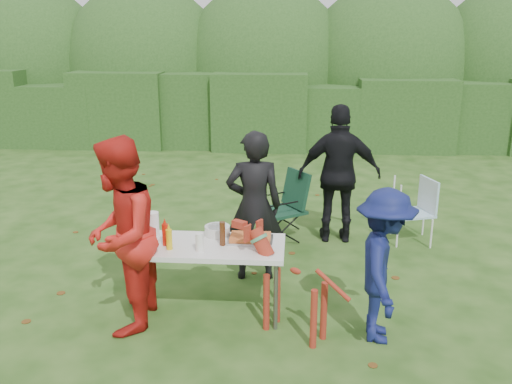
# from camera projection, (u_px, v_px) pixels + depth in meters

# --- Properties ---
(ground) EXTENTS (80.00, 80.00, 0.00)m
(ground) POSITION_uv_depth(u_px,v_px,m) (210.00, 304.00, 5.69)
(ground) COLOR #1E4211
(hedge_row) EXTENTS (22.00, 1.40, 1.70)m
(hedge_row) POSITION_uv_depth(u_px,v_px,m) (261.00, 112.00, 13.08)
(hedge_row) COLOR #23471C
(hedge_row) RESTS_ON ground
(shrub_backdrop) EXTENTS (20.00, 2.60, 3.20)m
(shrub_backdrop) POSITION_uv_depth(u_px,v_px,m) (265.00, 75.00, 14.39)
(shrub_backdrop) COLOR #3D6628
(shrub_backdrop) RESTS_ON ground
(folding_table) EXTENTS (1.50, 0.70, 0.74)m
(folding_table) POSITION_uv_depth(u_px,v_px,m) (208.00, 249.00, 5.33)
(folding_table) COLOR silver
(folding_table) RESTS_ON ground
(person_cook) EXTENTS (0.68, 0.49, 1.73)m
(person_cook) POSITION_uv_depth(u_px,v_px,m) (254.00, 206.00, 6.07)
(person_cook) COLOR black
(person_cook) RESTS_ON ground
(person_red_jacket) EXTENTS (0.73, 0.92, 1.86)m
(person_red_jacket) POSITION_uv_depth(u_px,v_px,m) (120.00, 236.00, 5.01)
(person_red_jacket) COLOR red
(person_red_jacket) RESTS_ON ground
(person_black_puffy) EXTENTS (1.09, 0.46, 1.85)m
(person_black_puffy) POSITION_uv_depth(u_px,v_px,m) (339.00, 174.00, 7.15)
(person_black_puffy) COLOR black
(person_black_puffy) RESTS_ON ground
(child) EXTENTS (0.61, 0.97, 1.44)m
(child) POSITION_uv_depth(u_px,v_px,m) (383.00, 266.00, 4.87)
(child) COLOR #11194F
(child) RESTS_ON ground
(dog) EXTENTS (1.10, 0.91, 0.99)m
(dog) POSITION_uv_depth(u_px,v_px,m) (295.00, 286.00, 4.99)
(dog) COLOR maroon
(dog) RESTS_ON ground
(camping_chair) EXTENTS (0.83, 0.83, 0.96)m
(camping_chair) POSITION_uv_depth(u_px,v_px,m) (282.00, 207.00, 7.27)
(camping_chair) COLOR #133725
(camping_chair) RESTS_ON ground
(lawn_chair) EXTENTS (0.65, 0.65, 0.88)m
(lawn_chair) POSITION_uv_depth(u_px,v_px,m) (412.00, 210.00, 7.25)
(lawn_chair) COLOR #59AACD
(lawn_chair) RESTS_ON ground
(food_tray) EXTENTS (0.45, 0.30, 0.02)m
(food_tray) POSITION_uv_depth(u_px,v_px,m) (250.00, 240.00, 5.41)
(food_tray) COLOR #B7B7BA
(food_tray) RESTS_ON folding_table
(focaccia_bread) EXTENTS (0.40, 0.26, 0.04)m
(focaccia_bread) POSITION_uv_depth(u_px,v_px,m) (250.00, 237.00, 5.40)
(focaccia_bread) COLOR #CA642D
(focaccia_bread) RESTS_ON food_tray
(mustard_bottle) EXTENTS (0.06, 0.06, 0.20)m
(mustard_bottle) POSITION_uv_depth(u_px,v_px,m) (169.00, 239.00, 5.17)
(mustard_bottle) COLOR gold
(mustard_bottle) RESTS_ON folding_table
(ketchup_bottle) EXTENTS (0.06, 0.06, 0.22)m
(ketchup_bottle) POSITION_uv_depth(u_px,v_px,m) (165.00, 235.00, 5.27)
(ketchup_bottle) COLOR #BA1909
(ketchup_bottle) RESTS_ON folding_table
(beer_bottle) EXTENTS (0.06, 0.06, 0.24)m
(beer_bottle) POSITION_uv_depth(u_px,v_px,m) (222.00, 234.00, 5.27)
(beer_bottle) COLOR #47230F
(beer_bottle) RESTS_ON folding_table
(paper_towel_roll) EXTENTS (0.12, 0.12, 0.26)m
(paper_towel_roll) POSITION_uv_depth(u_px,v_px,m) (153.00, 225.00, 5.48)
(paper_towel_roll) COLOR white
(paper_towel_roll) RESTS_ON folding_table
(cup_stack) EXTENTS (0.08, 0.08, 0.18)m
(cup_stack) POSITION_uv_depth(u_px,v_px,m) (200.00, 242.00, 5.13)
(cup_stack) COLOR white
(cup_stack) RESTS_ON folding_table
(pasta_bowl) EXTENTS (0.26, 0.26, 0.10)m
(pasta_bowl) POSITION_uv_depth(u_px,v_px,m) (217.00, 231.00, 5.54)
(pasta_bowl) COLOR silver
(pasta_bowl) RESTS_ON folding_table
(plate_stack) EXTENTS (0.24, 0.24, 0.05)m
(plate_stack) POSITION_uv_depth(u_px,v_px,m) (147.00, 242.00, 5.32)
(plate_stack) COLOR white
(plate_stack) RESTS_ON folding_table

